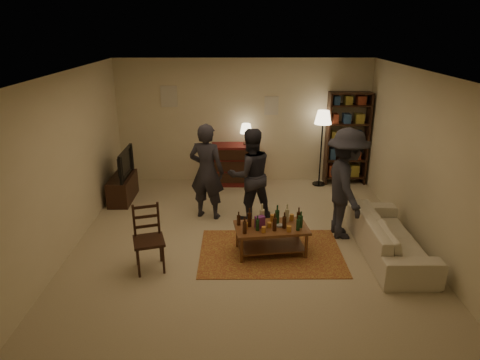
{
  "coord_description": "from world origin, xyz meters",
  "views": [
    {
      "loc": [
        -0.14,
        -6.23,
        3.37
      ],
      "look_at": [
        -0.1,
        0.1,
        1.05
      ],
      "focal_mm": 32.0,
      "sensor_mm": 36.0,
      "label": 1
    }
  ],
  "objects_px": {
    "person_right": "(250,175)",
    "floor_lamp": "(323,123)",
    "coffee_table": "(271,229)",
    "person_by_sofa": "(346,184)",
    "tv_stand": "(122,182)",
    "person_left": "(207,172)",
    "sofa": "(390,236)",
    "bookshelf": "(347,138)",
    "dresser": "(235,163)",
    "dining_chair": "(148,235)"
  },
  "relations": [
    {
      "from": "sofa",
      "to": "person_right",
      "type": "xyz_separation_m",
      "value": [
        -2.11,
        1.32,
        0.54
      ]
    },
    {
      "from": "dining_chair",
      "to": "person_by_sofa",
      "type": "xyz_separation_m",
      "value": [
        3.04,
        0.99,
        0.4
      ]
    },
    {
      "from": "coffee_table",
      "to": "person_by_sofa",
      "type": "height_order",
      "value": "person_by_sofa"
    },
    {
      "from": "sofa",
      "to": "person_left",
      "type": "xyz_separation_m",
      "value": [
        -2.89,
        1.39,
        0.57
      ]
    },
    {
      "from": "coffee_table",
      "to": "dresser",
      "type": "distance_m",
      "value": 3.12
    },
    {
      "from": "coffee_table",
      "to": "dining_chair",
      "type": "height_order",
      "value": "dining_chair"
    },
    {
      "from": "coffee_table",
      "to": "person_right",
      "type": "height_order",
      "value": "person_right"
    },
    {
      "from": "person_left",
      "to": "person_right",
      "type": "relative_size",
      "value": 1.04
    },
    {
      "from": "bookshelf",
      "to": "sofa",
      "type": "height_order",
      "value": "bookshelf"
    },
    {
      "from": "person_by_sofa",
      "to": "coffee_table",
      "type": "bearing_deg",
      "value": 112.65
    },
    {
      "from": "tv_stand",
      "to": "person_by_sofa",
      "type": "distance_m",
      "value": 4.39
    },
    {
      "from": "bookshelf",
      "to": "person_by_sofa",
      "type": "bearing_deg",
      "value": -103.84
    },
    {
      "from": "tv_stand",
      "to": "dresser",
      "type": "height_order",
      "value": "dresser"
    },
    {
      "from": "tv_stand",
      "to": "sofa",
      "type": "xyz_separation_m",
      "value": [
        4.64,
        -2.2,
        -0.08
      ]
    },
    {
      "from": "coffee_table",
      "to": "floor_lamp",
      "type": "distance_m",
      "value": 3.42
    },
    {
      "from": "bookshelf",
      "to": "person_right",
      "type": "relative_size",
      "value": 1.19
    },
    {
      "from": "sofa",
      "to": "person_right",
      "type": "relative_size",
      "value": 1.23
    },
    {
      "from": "tv_stand",
      "to": "bookshelf",
      "type": "relative_size",
      "value": 0.52
    },
    {
      "from": "bookshelf",
      "to": "person_left",
      "type": "xyz_separation_m",
      "value": [
        -2.93,
        -1.79,
        -0.16
      ]
    },
    {
      "from": "coffee_table",
      "to": "sofa",
      "type": "bearing_deg",
      "value": -1.52
    },
    {
      "from": "dining_chair",
      "to": "floor_lamp",
      "type": "bearing_deg",
      "value": 31.44
    },
    {
      "from": "coffee_table",
      "to": "person_left",
      "type": "bearing_deg",
      "value": 128.32
    },
    {
      "from": "floor_lamp",
      "to": "person_by_sofa",
      "type": "xyz_separation_m",
      "value": [
        -0.05,
        -2.41,
        -0.48
      ]
    },
    {
      "from": "bookshelf",
      "to": "sofa",
      "type": "bearing_deg",
      "value": -90.82
    },
    {
      "from": "floor_lamp",
      "to": "person_right",
      "type": "height_order",
      "value": "person_right"
    },
    {
      "from": "dining_chair",
      "to": "dresser",
      "type": "xyz_separation_m",
      "value": [
        1.23,
        3.46,
        -0.04
      ]
    },
    {
      "from": "coffee_table",
      "to": "bookshelf",
      "type": "bearing_deg",
      "value": 59.17
    },
    {
      "from": "floor_lamp",
      "to": "person_right",
      "type": "distance_m",
      "value": 2.41
    },
    {
      "from": "tv_stand",
      "to": "person_by_sofa",
      "type": "xyz_separation_m",
      "value": [
        4.06,
        -1.56,
        0.54
      ]
    },
    {
      "from": "coffee_table",
      "to": "person_left",
      "type": "height_order",
      "value": "person_left"
    },
    {
      "from": "coffee_table",
      "to": "person_by_sofa",
      "type": "bearing_deg",
      "value": 25.43
    },
    {
      "from": "person_right",
      "to": "tv_stand",
      "type": "bearing_deg",
      "value": -37.68
    },
    {
      "from": "sofa",
      "to": "person_left",
      "type": "bearing_deg",
      "value": 64.22
    },
    {
      "from": "coffee_table",
      "to": "sofa",
      "type": "xyz_separation_m",
      "value": [
        1.82,
        -0.05,
        -0.1
      ]
    },
    {
      "from": "person_left",
      "to": "sofa",
      "type": "bearing_deg",
      "value": 170.94
    },
    {
      "from": "sofa",
      "to": "tv_stand",
      "type": "bearing_deg",
      "value": 64.66
    },
    {
      "from": "tv_stand",
      "to": "dresser",
      "type": "xyz_separation_m",
      "value": [
        2.25,
        0.91,
        0.09
      ]
    },
    {
      "from": "person_right",
      "to": "person_by_sofa",
      "type": "relative_size",
      "value": 0.92
    },
    {
      "from": "dining_chair",
      "to": "person_left",
      "type": "bearing_deg",
      "value": 50.89
    },
    {
      "from": "dresser",
      "to": "person_left",
      "type": "height_order",
      "value": "person_left"
    },
    {
      "from": "tv_stand",
      "to": "person_right",
      "type": "distance_m",
      "value": 2.72
    },
    {
      "from": "bookshelf",
      "to": "floor_lamp",
      "type": "distance_m",
      "value": 0.69
    },
    {
      "from": "coffee_table",
      "to": "floor_lamp",
      "type": "xyz_separation_m",
      "value": [
        1.3,
        3.0,
        0.99
      ]
    },
    {
      "from": "bookshelf",
      "to": "sofa",
      "type": "distance_m",
      "value": 3.26
    },
    {
      "from": "person_right",
      "to": "floor_lamp",
      "type": "bearing_deg",
      "value": -150.94
    },
    {
      "from": "floor_lamp",
      "to": "person_left",
      "type": "distance_m",
      "value": 2.93
    },
    {
      "from": "dresser",
      "to": "bookshelf",
      "type": "height_order",
      "value": "bookshelf"
    },
    {
      "from": "person_left",
      "to": "person_right",
      "type": "bearing_deg",
      "value": -168.96
    },
    {
      "from": "dining_chair",
      "to": "person_left",
      "type": "height_order",
      "value": "person_left"
    },
    {
      "from": "dining_chair",
      "to": "person_left",
      "type": "relative_size",
      "value": 0.56
    }
  ]
}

